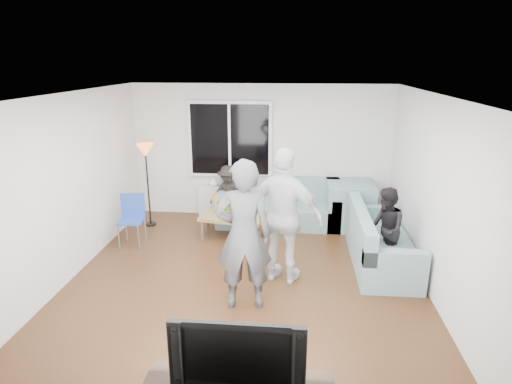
# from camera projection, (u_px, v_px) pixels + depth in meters

# --- Properties ---
(floor) EXTENTS (5.00, 5.50, 0.04)m
(floor) POSITION_uv_depth(u_px,v_px,m) (245.00, 282.00, 6.16)
(floor) COLOR #56351C
(floor) RESTS_ON ground
(ceiling) EXTENTS (5.00, 5.50, 0.04)m
(ceiling) POSITION_uv_depth(u_px,v_px,m) (244.00, 94.00, 5.38)
(ceiling) COLOR white
(ceiling) RESTS_ON ground
(wall_back) EXTENTS (5.00, 0.04, 2.60)m
(wall_back) POSITION_uv_depth(u_px,v_px,m) (261.00, 152.00, 8.40)
(wall_back) COLOR silver
(wall_back) RESTS_ON ground
(wall_front) EXTENTS (5.00, 0.04, 2.60)m
(wall_front) POSITION_uv_depth(u_px,v_px,m) (199.00, 308.00, 3.13)
(wall_front) COLOR silver
(wall_front) RESTS_ON ground
(wall_left) EXTENTS (0.04, 5.50, 2.60)m
(wall_left) POSITION_uv_depth(u_px,v_px,m) (65.00, 189.00, 5.99)
(wall_left) COLOR silver
(wall_left) RESTS_ON ground
(wall_right) EXTENTS (0.04, 5.50, 2.60)m
(wall_right) POSITION_uv_depth(u_px,v_px,m) (439.00, 200.00, 5.55)
(wall_right) COLOR silver
(wall_right) RESTS_ON ground
(window_frame) EXTENTS (1.62, 0.06, 1.47)m
(window_frame) POSITION_uv_depth(u_px,v_px,m) (230.00, 139.00, 8.31)
(window_frame) COLOR white
(window_frame) RESTS_ON wall_back
(window_glass) EXTENTS (1.50, 0.02, 1.35)m
(window_glass) POSITION_uv_depth(u_px,v_px,m) (230.00, 140.00, 8.27)
(window_glass) COLOR black
(window_glass) RESTS_ON window_frame
(window_mullion) EXTENTS (0.05, 0.03, 1.35)m
(window_mullion) POSITION_uv_depth(u_px,v_px,m) (230.00, 140.00, 8.26)
(window_mullion) COLOR white
(window_mullion) RESTS_ON window_frame
(radiator) EXTENTS (1.30, 0.12, 0.62)m
(radiator) POSITION_uv_depth(u_px,v_px,m) (231.00, 201.00, 8.64)
(radiator) COLOR silver
(radiator) RESTS_ON floor
(potted_plant) EXTENTS (0.21, 0.19, 0.32)m
(potted_plant) POSITION_uv_depth(u_px,v_px,m) (244.00, 179.00, 8.44)
(potted_plant) COLOR #255C2A
(potted_plant) RESTS_ON radiator
(vase) EXTENTS (0.19, 0.19, 0.19)m
(vase) POSITION_uv_depth(u_px,v_px,m) (214.00, 182.00, 8.52)
(vase) COLOR white
(vase) RESTS_ON radiator
(sofa_back_section) EXTENTS (2.30, 0.85, 0.85)m
(sofa_back_section) POSITION_uv_depth(u_px,v_px,m) (278.00, 203.00, 8.15)
(sofa_back_section) COLOR gray
(sofa_back_section) RESTS_ON floor
(sofa_right_section) EXTENTS (2.00, 0.85, 0.85)m
(sofa_right_section) POSITION_uv_depth(u_px,v_px,m) (382.00, 238.00, 6.58)
(sofa_right_section) COLOR gray
(sofa_right_section) RESTS_ON floor
(sofa_corner) EXTENTS (0.85, 0.85, 0.85)m
(sofa_corner) POSITION_uv_depth(u_px,v_px,m) (350.00, 205.00, 8.04)
(sofa_corner) COLOR gray
(sofa_corner) RESTS_ON floor
(cushion_yellow) EXTENTS (0.43, 0.38, 0.14)m
(cushion_yellow) POSITION_uv_depth(u_px,v_px,m) (224.00, 198.00, 8.20)
(cushion_yellow) COLOR gold
(cushion_yellow) RESTS_ON sofa_back_section
(cushion_red) EXTENTS (0.37, 0.32, 0.13)m
(cushion_red) POSITION_uv_depth(u_px,v_px,m) (244.00, 197.00, 8.25)
(cushion_red) COLOR maroon
(cushion_red) RESTS_ON sofa_back_section
(coffee_table) EXTENTS (1.19, 0.78, 0.40)m
(coffee_table) POSITION_uv_depth(u_px,v_px,m) (233.00, 226.00, 7.63)
(coffee_table) COLOR #A0834D
(coffee_table) RESTS_ON floor
(pitcher) EXTENTS (0.17, 0.17, 0.17)m
(pitcher) POSITION_uv_depth(u_px,v_px,m) (231.00, 211.00, 7.56)
(pitcher) COLOR maroon
(pitcher) RESTS_ON coffee_table
(side_chair) EXTENTS (0.45, 0.45, 0.86)m
(side_chair) POSITION_uv_depth(u_px,v_px,m) (131.00, 221.00, 7.24)
(side_chair) COLOR #2749A9
(side_chair) RESTS_ON floor
(floor_lamp) EXTENTS (0.32, 0.32, 1.56)m
(floor_lamp) POSITION_uv_depth(u_px,v_px,m) (148.00, 186.00, 8.01)
(floor_lamp) COLOR orange
(floor_lamp) RESTS_ON floor
(player_left) EXTENTS (0.77, 0.56, 1.93)m
(player_left) POSITION_uv_depth(u_px,v_px,m) (244.00, 235.00, 5.28)
(player_left) COLOR #454549
(player_left) RESTS_ON floor
(player_right) EXTENTS (1.21, 0.82, 1.92)m
(player_right) POSITION_uv_depth(u_px,v_px,m) (285.00, 217.00, 5.92)
(player_right) COLOR silver
(player_right) RESTS_ON floor
(spectator_right) EXTENTS (0.52, 0.64, 1.26)m
(spectator_right) POSITION_uv_depth(u_px,v_px,m) (385.00, 229.00, 6.36)
(spectator_right) COLOR black
(spectator_right) RESTS_ON floor
(spectator_back) EXTENTS (0.78, 0.53, 1.13)m
(spectator_back) POSITION_uv_depth(u_px,v_px,m) (228.00, 194.00, 8.23)
(spectator_back) COLOR black
(spectator_back) RESTS_ON floor
(television) EXTENTS (1.10, 0.14, 0.63)m
(television) POSITION_uv_depth(u_px,v_px,m) (239.00, 349.00, 3.53)
(television) COLOR black
(television) RESTS_ON tv_console
(bottle_a) EXTENTS (0.07, 0.07, 0.22)m
(bottle_a) POSITION_uv_depth(u_px,v_px,m) (219.00, 207.00, 7.69)
(bottle_a) COLOR #B9580A
(bottle_a) RESTS_ON coffee_table
(bottle_d) EXTENTS (0.07, 0.07, 0.23)m
(bottle_d) POSITION_uv_depth(u_px,v_px,m) (245.00, 211.00, 7.47)
(bottle_d) COLOR #E65614
(bottle_d) RESTS_ON coffee_table
(bottle_b) EXTENTS (0.08, 0.08, 0.24)m
(bottle_b) POSITION_uv_depth(u_px,v_px,m) (228.00, 211.00, 7.47)
(bottle_b) COLOR #3B8217
(bottle_b) RESTS_ON coffee_table
(bottle_e) EXTENTS (0.07, 0.07, 0.21)m
(bottle_e) POSITION_uv_depth(u_px,v_px,m) (252.00, 209.00, 7.60)
(bottle_e) COLOR black
(bottle_e) RESTS_ON coffee_table
(bottle_c) EXTENTS (0.07, 0.07, 0.18)m
(bottle_c) POSITION_uv_depth(u_px,v_px,m) (234.00, 208.00, 7.67)
(bottle_c) COLOR black
(bottle_c) RESTS_ON coffee_table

